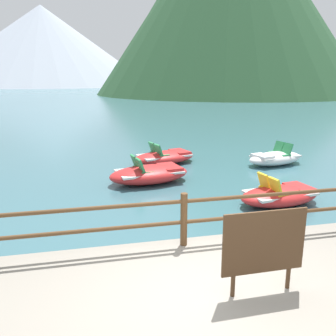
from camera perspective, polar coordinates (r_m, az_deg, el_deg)
The scene contains 9 objects.
ground_plane at distance 44.17m, azimuth -10.86°, elevation 9.93°, with size 200.00×200.00×0.00m, color #3D6B75.
dock_railing at distance 6.22m, azimuth 2.55°, elevation -7.24°, with size 23.92×0.12×0.95m.
sign_board at distance 5.02m, azimuth 15.01°, elevation -11.50°, with size 1.18×0.07×1.19m.
pedal_boat_1 at distance 9.87m, azimuth 17.40°, elevation -4.11°, with size 2.40×1.47×0.83m.
pedal_boat_2 at distance 14.21m, azimuth 16.66°, elevation 1.55°, with size 2.55×1.67×0.83m.
pedal_boat_3 at distance 13.85m, azimuth -0.54°, elevation 1.79°, with size 2.76×1.93×0.82m.
pedal_boat_6 at distance 11.32m, azimuth -2.94°, elevation -0.91°, with size 2.76×1.81×0.88m.
cliff_headland at distance 72.73m, azimuth 8.36°, elevation 24.90°, with size 49.07×49.07×35.49m.
distant_peak at distance 136.80m, azimuth -19.23°, elevation 17.85°, with size 74.53×74.53×26.44m, color #A8B2C1.
Camera 1 is at (-1.54, -4.02, 3.28)m, focal length 38.34 mm.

